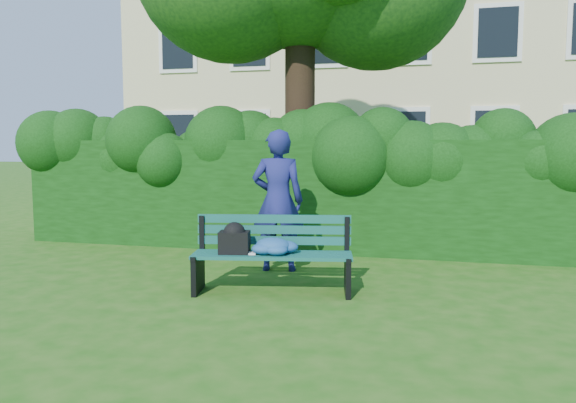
# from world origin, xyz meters

# --- Properties ---
(ground) EXTENTS (80.00, 80.00, 0.00)m
(ground) POSITION_xyz_m (0.00, 0.00, 0.00)
(ground) COLOR #1C580F
(ground) RESTS_ON ground
(apartment_building) EXTENTS (16.00, 8.08, 12.00)m
(apartment_building) POSITION_xyz_m (-0.00, 13.99, 6.00)
(apartment_building) COLOR beige
(apartment_building) RESTS_ON ground
(hedge) EXTENTS (10.00, 1.00, 1.80)m
(hedge) POSITION_xyz_m (0.00, 2.20, 0.90)
(hedge) COLOR black
(hedge) RESTS_ON ground
(park_bench) EXTENTS (1.92, 0.89, 0.89)m
(park_bench) POSITION_xyz_m (0.05, -0.63, 0.50)
(park_bench) COLOR #105243
(park_bench) RESTS_ON ground
(man_reading) EXTENTS (0.78, 0.59, 1.93)m
(man_reading) POSITION_xyz_m (-0.12, 0.52, 0.97)
(man_reading) COLOR navy
(man_reading) RESTS_ON ground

